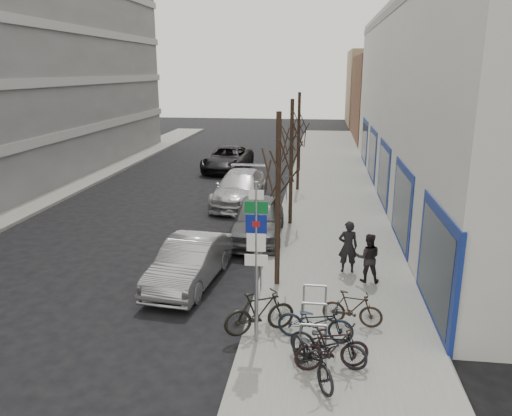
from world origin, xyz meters
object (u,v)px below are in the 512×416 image
(meter_back, at_px, (287,186))
(bike_far_curb, at_px, (328,340))
(meter_front, at_px, (261,266))
(bike_near_right, at_px, (332,348))
(pedestrian_near, at_px, (348,247))
(parked_car_back, at_px, (240,188))
(parked_car_mid, at_px, (258,219))
(pedestrian_far, at_px, (368,257))
(meter_mid, at_px, (277,215))
(tree_near, at_px, (278,160))
(bike_rack, at_px, (314,314))
(bike_mid_curb, at_px, (316,318))
(lane_car, at_px, (228,159))
(tree_mid, at_px, (292,133))
(tree_far, at_px, (299,118))
(parked_car_front, at_px, (189,262))
(bike_mid_inner, at_px, (260,312))
(highway_sign_pole, at_px, (256,254))
(bike_near_left, at_px, (312,353))
(bike_far_inner, at_px, (352,308))

(meter_back, xyz_separation_m, bike_far_curb, (1.99, -14.73, -0.20))
(meter_front, distance_m, bike_near_right, 4.50)
(pedestrian_near, bearing_deg, parked_car_back, -64.76)
(parked_car_mid, bearing_deg, pedestrian_far, -47.48)
(meter_mid, bearing_deg, pedestrian_far, -53.62)
(tree_near, bearing_deg, bike_rack, -67.52)
(bike_mid_curb, height_order, lane_car, lane_car)
(meter_back, xyz_separation_m, pedestrian_near, (2.68, -9.23, 0.11))
(bike_rack, height_order, pedestrian_far, pedestrian_far)
(tree_mid, bearing_deg, bike_mid_curb, -82.74)
(bike_near_right, bearing_deg, tree_far, -9.89)
(tree_near, height_order, parked_car_back, tree_near)
(parked_car_mid, height_order, lane_car, parked_car_mid)
(meter_front, height_order, bike_near_right, meter_front)
(parked_car_mid, bearing_deg, pedestrian_near, -46.57)
(bike_near_right, relative_size, parked_car_mid, 0.35)
(tree_mid, distance_m, tree_far, 6.50)
(meter_back, bearing_deg, meter_front, -90.00)
(bike_mid_curb, bearing_deg, parked_car_back, 25.05)
(tree_far, bearing_deg, parked_car_front, -102.12)
(bike_mid_inner, xyz_separation_m, pedestrian_far, (2.99, 3.65, 0.22))
(tree_far, relative_size, meter_mid, 4.33)
(parked_car_back, bearing_deg, lane_car, 106.30)
(pedestrian_far, bearing_deg, bike_far_curb, 76.50)
(parked_car_back, bearing_deg, parked_car_front, -88.35)
(lane_car, bearing_deg, bike_far_curb, -70.38)
(meter_back, relative_size, pedestrian_far, 0.79)
(parked_car_front, bearing_deg, highway_sign_pole, -47.12)
(tree_mid, distance_m, parked_car_back, 5.57)
(bike_far_curb, bearing_deg, tree_far, 25.41)
(tree_near, xyz_separation_m, pedestrian_near, (2.23, 1.27, -3.07))
(bike_near_left, distance_m, parked_car_mid, 9.79)
(bike_far_curb, bearing_deg, highway_sign_pole, 87.99)
(highway_sign_pole, xyz_separation_m, tree_mid, (0.20, 10.01, 1.65))
(tree_far, height_order, pedestrian_far, tree_far)
(bike_near_right, xyz_separation_m, pedestrian_far, (1.19, 5.04, 0.28))
(tree_near, distance_m, parked_car_front, 4.38)
(bike_mid_inner, height_order, pedestrian_far, pedestrian_far)
(highway_sign_pole, xyz_separation_m, bike_far_curb, (1.74, -0.71, -1.74))
(bike_near_left, height_order, bike_far_curb, bike_near_left)
(highway_sign_pole, bearing_deg, tree_far, 89.31)
(bike_mid_curb, distance_m, bike_far_curb, 1.02)
(tree_far, distance_m, meter_mid, 8.62)
(meter_front, xyz_separation_m, parked_car_mid, (-0.75, 5.13, -0.06))
(meter_mid, bearing_deg, pedestrian_near, -54.33)
(bike_mid_inner, height_order, lane_car, lane_car)
(bike_mid_inner, bearing_deg, bike_near_right, -154.96)
(tree_near, relative_size, bike_mid_inner, 2.88)
(meter_mid, xyz_separation_m, parked_car_back, (-2.35, 5.02, -0.09))
(bike_mid_curb, height_order, bike_far_inner, bike_mid_curb)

